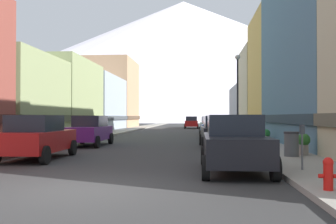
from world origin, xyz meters
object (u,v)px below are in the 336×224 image
object	(u,v)px
car_left_0	(37,137)
car_left_1	(89,131)
car_right_1	(219,131)
trash_bin_right	(291,144)
streetlamp_right	(238,84)
car_right_2	(213,127)
car_right_0	(234,143)
pedestrian_1	(256,130)
potted_plant_2	(304,143)
pedestrian_0	(81,127)
fire_hydrant_near	(328,173)
car_driving_0	(192,122)
potted_plant_0	(266,135)
car_right_3	(210,125)
potted_plant_1	(62,132)
parking_meter_near	(302,141)
pedestrian_2	(54,131)

from	to	relation	value
car_left_0	car_left_1	bearing A→B (deg)	90.02
car_left_1	car_right_1	world-z (taller)	same
trash_bin_right	streetlamp_right	xyz separation A→B (m)	(-1.00, 10.78, 3.34)
car_right_2	car_right_0	bearing A→B (deg)	-90.01
pedestrian_1	streetlamp_right	world-z (taller)	streetlamp_right
pedestrian_1	streetlamp_right	distance (m)	3.95
potted_plant_2	pedestrian_0	world-z (taller)	pedestrian_0
trash_bin_right	streetlamp_right	size ratio (longest dim) A/B	0.17
car_left_1	fire_hydrant_near	xyz separation A→B (m)	(9.25, -13.52, -0.37)
car_right_1	car_driving_0	size ratio (longest dim) A/B	1.01
car_driving_0	pedestrian_0	distance (m)	28.53
potted_plant_2	pedestrian_1	distance (m)	7.91
potted_plant_0	car_driving_0	bearing A→B (deg)	99.95
potted_plant_2	car_left_0	bearing A→B (deg)	-173.66
car_right_2	pedestrian_0	distance (m)	10.11
car_right_0	potted_plant_0	size ratio (longest dim) A/B	5.71
car_driving_0	pedestrian_1	bearing A→B (deg)	-81.62
car_driving_0	trash_bin_right	distance (m)	40.33
car_right_3	trash_bin_right	bearing A→B (deg)	-83.61
car_right_1	potted_plant_1	xyz separation A→B (m)	(-10.80, 4.72, -0.27)
car_right_2	potted_plant_2	distance (m)	13.46
car_right_3	potted_plant_0	size ratio (longest dim) A/B	5.79
car_right_2	fire_hydrant_near	xyz separation A→B (m)	(1.65, -20.62, -0.37)
car_right_2	parking_meter_near	bearing A→B (deg)	-83.65
car_right_2	potted_plant_0	world-z (taller)	car_right_2
trash_bin_right	pedestrian_0	distance (m)	17.84
car_driving_0	trash_bin_right	world-z (taller)	car_driving_0
car_right_1	parking_meter_near	bearing A→B (deg)	-78.58
parking_meter_near	trash_bin_right	bearing A→B (deg)	81.01
car_right_3	pedestrian_1	world-z (taller)	car_right_3
car_right_1	pedestrian_2	size ratio (longest dim) A/B	2.89
car_right_0	car_left_1	bearing A→B (deg)	127.49
car_right_0	pedestrian_0	bearing A→B (deg)	122.23
potted_plant_0	fire_hydrant_near	bearing A→B (deg)	-95.47
car_right_0	potted_plant_0	world-z (taller)	car_right_0
car_left_0	potted_plant_2	size ratio (longest dim) A/B	5.05
car_left_1	pedestrian_1	bearing A→B (deg)	10.74
car_left_1	pedestrian_2	size ratio (longest dim) A/B	2.87
car_left_0	car_right_2	bearing A→B (deg)	61.97
fire_hydrant_near	pedestrian_0	xyz separation A→B (m)	(-11.70, 19.54, 0.39)
potted_plant_0	streetlamp_right	size ratio (longest dim) A/B	0.13
parking_meter_near	car_right_1	bearing A→B (deg)	101.42
potted_plant_0	car_right_3	bearing A→B (deg)	103.34
potted_plant_1	pedestrian_1	bearing A→B (deg)	-8.89
car_right_0	potted_plant_0	distance (m)	12.98
potted_plant_2	trash_bin_right	bearing A→B (deg)	-135.96
car_right_3	fire_hydrant_near	xyz separation A→B (m)	(1.65, -29.66, -0.37)
car_left_1	potted_plant_0	xyz separation A→B (m)	(10.80, 2.66, -0.38)
car_driving_0	potted_plant_1	size ratio (longest dim) A/B	4.89
trash_bin_right	streetlamp_right	distance (m)	11.33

